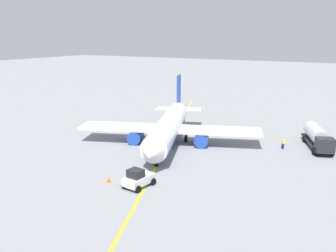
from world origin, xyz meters
The scene contains 7 objects.
ground_plane centered at (0.00, 0.00, 0.00)m, with size 400.00×400.00×0.00m, color gray.
airplane centered at (-0.48, -0.18, 2.57)m, with size 29.27×28.39×9.51m.
fuel_tanker centered at (-9.78, 20.44, 1.72)m, with size 10.47×6.03×3.15m.
pushback_tug centered at (15.76, 5.14, 1.01)m, with size 3.82×2.70×2.20m.
refueling_worker centered at (-6.80, 16.06, 0.82)m, with size 0.61×0.52×1.71m.
safety_cone_nose centered at (16.34, 1.39, 0.31)m, with size 0.55×0.55×0.61m, color #F2590F.
taxi_line_marking centered at (0.00, 0.00, 0.01)m, with size 80.85×0.30×0.01m, color yellow.
Camera 1 is at (46.71, 26.69, 16.52)m, focal length 38.42 mm.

